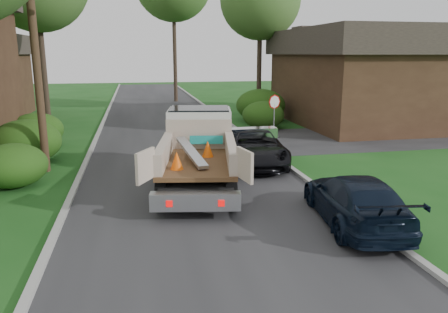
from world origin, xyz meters
The scene contains 16 objects.
ground centered at (0.00, 0.00, 0.00)m, with size 120.00×120.00×0.00m, color #174814.
road centered at (0.00, 10.00, 0.00)m, with size 8.00×90.00×0.02m, color #28282B.
side_street centered at (12.00, 9.00, 0.01)m, with size 16.00×7.00×0.02m, color #28282B.
curb_left centered at (-4.10, 10.00, 0.06)m, with size 0.20×90.00×0.12m, color #9E9E99.
curb_right centered at (4.10, 10.00, 0.06)m, with size 0.20×90.00×0.12m, color #9E9E99.
stop_sign centered at (5.20, 9.00, 1.78)m, with size 0.71×0.32×2.48m.
utility_pole centered at (-5.48, 4.98, 5.17)m, with size 2.42×1.25×10.00m.
house_right centered at (13.00, 14.00, 3.16)m, with size 9.72×12.96×6.20m.
hedge_left_a centered at (-6.20, 3.00, 0.77)m, with size 2.34×2.34×1.53m, color #183E0E.
hedge_left_b centered at (-6.50, 6.50, 0.94)m, with size 2.86×2.86×1.87m, color #183E0E.
hedge_left_c centered at (-6.80, 10.00, 0.85)m, with size 2.60×2.60×1.70m, color #183E0E.
hedge_right_a centered at (5.80, 13.00, 0.85)m, with size 2.60×2.60×1.70m, color #183E0E.
hedge_right_b centered at (6.50, 16.00, 1.10)m, with size 3.38×3.38×2.21m, color #183E0E.
flatbed_truck centered at (0.27, 2.57, 1.37)m, with size 3.84×7.01×2.52m.
black_pickup centered at (2.91, 4.50, 0.73)m, with size 2.41×5.22×1.45m, color black.
navy_suv centered at (3.80, -2.50, 0.68)m, with size 1.91×4.69×1.36m, color black.
Camera 1 is at (-1.93, -12.81, 4.54)m, focal length 35.00 mm.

